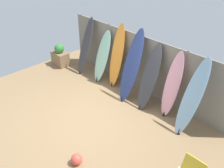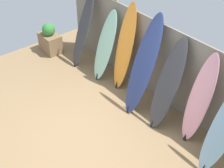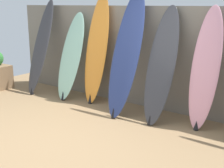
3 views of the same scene
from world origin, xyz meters
name	(u,v)px [view 3 (image 3 of 3)]	position (x,y,z in m)	size (l,w,h in m)	color
ground	(62,141)	(0.00, 0.00, 0.00)	(7.68, 7.68, 0.00)	#8E704C
fence_back	(140,57)	(0.00, 2.01, 0.90)	(6.08, 0.11, 1.80)	gray
surfboard_charcoal_0	(41,47)	(-2.13, 1.55, 0.96)	(0.49, 0.77, 1.93)	#38383D
surfboard_seafoam_1	(71,57)	(-1.32, 1.59, 0.82)	(0.55, 0.63, 1.68)	#9ED6BC
surfboard_orange_2	(96,50)	(-0.76, 1.70, 1.00)	(0.49, 0.50, 2.03)	orange
surfboard_navy_3	(126,53)	(0.05, 1.49, 1.03)	(0.54, 0.88, 2.09)	navy
surfboard_charcoal_4	(161,65)	(0.68, 1.54, 0.90)	(0.51, 0.77, 1.83)	#38383D
surfboard_pink_5	(205,69)	(1.34, 1.66, 0.90)	(0.44, 0.50, 1.83)	pink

